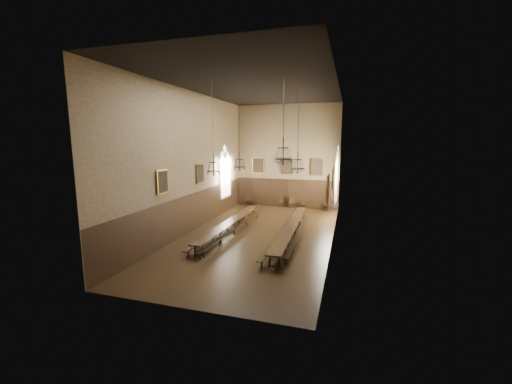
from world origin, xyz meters
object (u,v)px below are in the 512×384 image
at_px(table_right, 291,232).
at_px(bench_right_outer, 298,235).
at_px(chair_5, 303,206).
at_px(chair_4, 292,205).
at_px(chair_3, 280,204).
at_px(bench_right_inner, 282,233).
at_px(chandelier_front_left, 214,164).
at_px(chandelier_back_left, 239,162).
at_px(chair_0, 248,203).
at_px(chair_7, 326,207).
at_px(bench_left_outer, 221,229).
at_px(bench_left_inner, 235,231).
at_px(chair_1, 258,203).
at_px(chandelier_front_right, 283,154).
at_px(chandelier_back_right, 298,164).
at_px(table_left, 231,227).

bearing_deg(table_right, bench_right_outer, 9.68).
bearing_deg(chair_5, chair_4, -174.26).
bearing_deg(chair_3, bench_right_inner, -63.28).
height_order(table_right, chandelier_front_left, chandelier_front_left).
relative_size(chair_3, chandelier_back_left, 0.20).
relative_size(chair_0, chair_3, 0.95).
bearing_deg(chair_7, chair_3, 159.85).
bearing_deg(chair_5, bench_left_outer, -110.80).
bearing_deg(chair_4, chair_5, -16.07).
bearing_deg(bench_left_outer, chair_4, 70.24).
relative_size(bench_right_outer, chair_4, 8.83).
xyz_separation_m(chair_0, chandelier_front_left, (1.64, -11.07, 4.32)).
height_order(bench_left_inner, chair_0, chair_0).
bearing_deg(bench_right_inner, chandelier_front_left, -142.07).
distance_m(table_right, chair_7, 8.55).
bearing_deg(bench_left_inner, chair_1, 96.72).
xyz_separation_m(table_right, chandelier_front_right, (-0.11, -2.10, 4.79)).
bearing_deg(chandelier_back_left, chair_5, 57.10).
relative_size(chair_7, chandelier_back_left, 0.20).
height_order(chair_1, chandelier_front_right, chandelier_front_right).
height_order(bench_left_outer, chandelier_back_right, chandelier_back_right).
height_order(chair_0, chair_1, chair_0).
relative_size(bench_left_outer, chandelier_front_left, 1.99).
distance_m(chair_3, chandelier_front_right, 11.88).
bearing_deg(bench_right_outer, bench_right_inner, -176.68).
distance_m(table_left, bench_left_outer, 0.67).
bearing_deg(table_left, bench_right_outer, -0.40).
bearing_deg(bench_right_inner, chair_3, 103.11).
bearing_deg(chair_5, bench_right_inner, -85.90).
bearing_deg(chandelier_back_right, chair_7, 76.16).
xyz_separation_m(chair_1, chandelier_back_right, (4.52, -6.09, 4.10)).
height_order(table_left, bench_left_outer, table_left).
relative_size(table_right, chair_7, 10.61).
bearing_deg(bench_right_outer, bench_left_outer, -177.29).
xyz_separation_m(bench_right_inner, chair_3, (-1.96, 8.44, 0.01)).
xyz_separation_m(table_left, chair_7, (5.40, 8.31, -0.09)).
bearing_deg(bench_left_outer, table_right, 2.02).
relative_size(chandelier_front_left, chandelier_front_right, 1.16).
relative_size(bench_right_inner, chandelier_back_right, 2.09).
relative_size(chair_1, chair_5, 1.04).
height_order(table_left, chair_4, chair_4).
distance_m(chandelier_back_left, chandelier_back_right, 4.22).
relative_size(table_left, chair_3, 9.68).
bearing_deg(chandelier_back_left, chandelier_front_left, -85.85).
bearing_deg(bench_right_inner, bench_left_inner, -173.24).
relative_size(bench_left_inner, chair_5, 10.69).
distance_m(table_right, chair_4, 8.57).
height_order(table_left, chair_7, chair_7).
bearing_deg(chandelier_front_left, chair_1, 93.63).
distance_m(chair_1, chandelier_front_left, 11.84).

